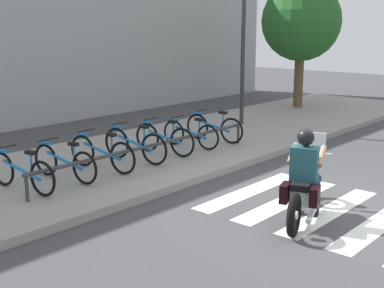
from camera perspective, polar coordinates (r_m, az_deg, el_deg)
The scene contains 18 objects.
ground_plane at distance 8.93m, azimuth 15.44°, elevation -6.89°, with size 48.00×48.00×0.00m, color #424244.
sidewalk at distance 11.69m, azimuth -6.07°, elevation -1.42°, with size 24.00×4.40×0.15m, color gray.
crosswalk_stripe_1 at distance 8.50m, azimuth 19.83°, elevation -8.21°, with size 2.80×0.40×0.01m, color white.
crosswalk_stripe_2 at distance 8.79m, azimuth 14.97°, elevation -7.15°, with size 2.80×0.40×0.01m, color white.
crosswalk_stripe_3 at distance 9.15m, azimuth 10.47°, elevation -6.13°, with size 2.80×0.40×0.01m, color white.
crosswalk_stripe_4 at distance 9.55m, azimuth 6.35°, elevation -5.15°, with size 2.80×0.40×0.01m, color white.
motorcycle at distance 8.31m, azimuth 12.28°, elevation -4.84°, with size 2.19×0.97×1.23m.
rider at distance 8.14m, azimuth 12.28°, elevation -2.53°, with size 0.74×0.67×1.44m.
bicycle_0 at distance 9.39m, azimuth -18.20°, elevation -2.93°, with size 0.48×1.68×0.75m.
bicycle_1 at distance 9.84m, azimuth -13.82°, elevation -1.96°, with size 0.48×1.64×0.74m.
bicycle_2 at distance 10.34m, azimuth -9.86°, elevation -0.98°, with size 0.48×1.71×0.78m.
bicycle_3 at distance 10.89m, azimuth -6.29°, elevation -0.10°, with size 0.48×1.68×0.80m.
bicycle_4 at distance 11.48m, azimuth -3.07°, elevation 0.59°, with size 0.48×1.61×0.78m.
bicycle_5 at distance 12.12m, azimuth -0.17°, elevation 1.14°, with size 0.48×1.55×0.72m.
bicycle_6 at distance 12.77m, azimuth 2.44°, elevation 1.83°, with size 0.48×1.62×0.77m.
bike_rack at distance 10.48m, azimuth -4.25°, elevation -0.23°, with size 5.85×0.07×0.49m.
street_lamp at distance 14.98m, azimuth 5.63°, elevation 11.22°, with size 0.28×0.28×4.15m.
tree_near_rack at distance 18.46m, azimuth 11.90°, elevation 13.01°, with size 2.70×2.70×4.44m.
Camera 1 is at (-7.63, -3.58, 2.95)m, focal length 48.59 mm.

